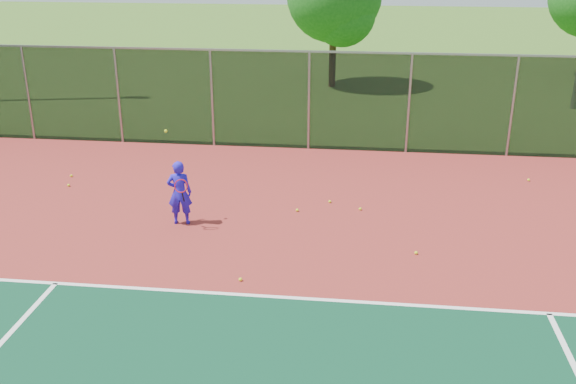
% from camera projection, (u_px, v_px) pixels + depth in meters
% --- Properties ---
extents(court_apron, '(30.00, 20.00, 0.02)m').
position_uv_depth(court_apron, '(437.00, 340.00, 10.43)').
color(court_apron, maroon).
rests_on(court_apron, ground).
extents(fence_back, '(30.00, 0.06, 3.03)m').
position_uv_depth(fence_back, '(409.00, 103.00, 19.11)').
color(fence_back, black).
rests_on(fence_back, court_apron).
extents(tennis_player, '(0.60, 0.63, 2.19)m').
position_uv_depth(tennis_player, '(180.00, 192.00, 14.45)').
color(tennis_player, '#2316D7').
rests_on(tennis_player, court_apron).
extents(practice_ball_0, '(0.07, 0.07, 0.07)m').
position_uv_depth(practice_ball_0, '(71.00, 176.00, 17.58)').
color(practice_ball_0, '#DBEE1B').
rests_on(practice_ball_0, court_apron).
extents(practice_ball_1, '(0.07, 0.07, 0.07)m').
position_uv_depth(practice_ball_1, '(330.00, 201.00, 15.85)').
color(practice_ball_1, '#DBEE1B').
rests_on(practice_ball_1, court_apron).
extents(practice_ball_3, '(0.07, 0.07, 0.07)m').
position_uv_depth(practice_ball_3, '(69.00, 185.00, 16.90)').
color(practice_ball_3, '#DBEE1B').
rests_on(practice_ball_3, court_apron).
extents(practice_ball_4, '(0.07, 0.07, 0.07)m').
position_uv_depth(practice_ball_4, '(529.00, 180.00, 17.28)').
color(practice_ball_4, '#DBEE1B').
rests_on(practice_ball_4, court_apron).
extents(practice_ball_5, '(0.07, 0.07, 0.07)m').
position_uv_depth(practice_ball_5, '(360.00, 209.00, 15.41)').
color(practice_ball_5, '#DBEE1B').
rests_on(practice_ball_5, court_apron).
extents(practice_ball_6, '(0.07, 0.07, 0.07)m').
position_uv_depth(practice_ball_6, '(297.00, 210.00, 15.34)').
color(practice_ball_6, '#DBEE1B').
rests_on(practice_ball_6, court_apron).
extents(practice_ball_7, '(0.07, 0.07, 0.07)m').
position_uv_depth(practice_ball_7, '(240.00, 279.00, 12.21)').
color(practice_ball_7, '#DBEE1B').
rests_on(practice_ball_7, court_apron).
extents(practice_ball_8, '(0.07, 0.07, 0.07)m').
position_uv_depth(practice_ball_8, '(416.00, 253.00, 13.24)').
color(practice_ball_8, '#DBEE1B').
rests_on(practice_ball_8, court_apron).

